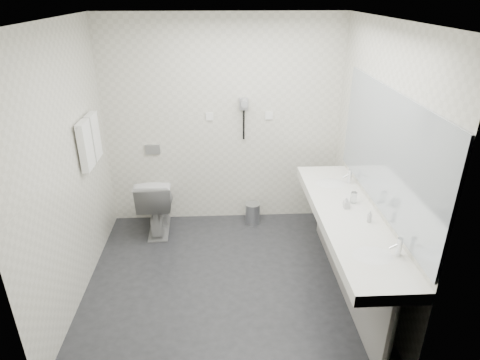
{
  "coord_description": "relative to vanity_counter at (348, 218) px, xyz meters",
  "views": [
    {
      "loc": [
        -0.03,
        -3.43,
        2.73
      ],
      "look_at": [
        0.15,
        0.15,
        1.05
      ],
      "focal_mm": 30.89,
      "sensor_mm": 36.0,
      "label": 1
    }
  ],
  "objects": [
    {
      "name": "floor",
      "position": [
        -1.12,
        0.2,
        -0.8
      ],
      "size": [
        2.8,
        2.8,
        0.0
      ],
      "primitive_type": "plane",
      "color": "#242529",
      "rests_on": "ground"
    },
    {
      "name": "ceiling",
      "position": [
        -1.12,
        0.2,
        1.7
      ],
      "size": [
        2.8,
        2.8,
        0.0
      ],
      "primitive_type": "plane",
      "rotation": [
        3.14,
        0.0,
        0.0
      ],
      "color": "white",
      "rests_on": "wall_back"
    },
    {
      "name": "wall_back",
      "position": [
        -1.12,
        1.5,
        0.45
      ],
      "size": [
        2.8,
        0.0,
        2.8
      ],
      "primitive_type": "plane",
      "rotation": [
        1.57,
        0.0,
        0.0
      ],
      "color": "silver",
      "rests_on": "floor"
    },
    {
      "name": "wall_front",
      "position": [
        -1.12,
        -1.1,
        0.45
      ],
      "size": [
        2.8,
        0.0,
        2.8
      ],
      "primitive_type": "plane",
      "rotation": [
        -1.57,
        0.0,
        0.0
      ],
      "color": "silver",
      "rests_on": "floor"
    },
    {
      "name": "wall_left",
      "position": [
        -2.52,
        0.2,
        0.45
      ],
      "size": [
        0.0,
        2.6,
        2.6
      ],
      "primitive_type": "plane",
      "rotation": [
        1.57,
        0.0,
        1.57
      ],
      "color": "silver",
      "rests_on": "floor"
    },
    {
      "name": "wall_right",
      "position": [
        0.27,
        0.2,
        0.45
      ],
      "size": [
        0.0,
        2.6,
        2.6
      ],
      "primitive_type": "plane",
      "rotation": [
        1.57,
        0.0,
        -1.57
      ],
      "color": "silver",
      "rests_on": "floor"
    },
    {
      "name": "vanity_counter",
      "position": [
        0.0,
        0.0,
        0.0
      ],
      "size": [
        0.55,
        2.2,
        0.1
      ],
      "primitive_type": "cube",
      "color": "white",
      "rests_on": "floor"
    },
    {
      "name": "vanity_panel",
      "position": [
        0.02,
        0.0,
        -0.42
      ],
      "size": [
        0.03,
        2.15,
        0.75
      ],
      "primitive_type": "cube",
      "color": "gray",
      "rests_on": "floor"
    },
    {
      "name": "vanity_post_near",
      "position": [
        0.05,
        -1.04,
        -0.42
      ],
      "size": [
        0.06,
        0.06,
        0.75
      ],
      "primitive_type": "cylinder",
      "color": "silver",
      "rests_on": "floor"
    },
    {
      "name": "vanity_post_far",
      "position": [
        0.05,
        1.04,
        -0.42
      ],
      "size": [
        0.06,
        0.06,
        0.75
      ],
      "primitive_type": "cylinder",
      "color": "silver",
      "rests_on": "floor"
    },
    {
      "name": "mirror",
      "position": [
        0.26,
        0.0,
        0.65
      ],
      "size": [
        0.02,
        2.2,
        1.05
      ],
      "primitive_type": "cube",
      "color": "#B2BCC6",
      "rests_on": "wall_right"
    },
    {
      "name": "basin_near",
      "position": [
        0.0,
        -0.65,
        0.04
      ],
      "size": [
        0.4,
        0.31,
        0.05
      ],
      "primitive_type": "ellipsoid",
      "color": "white",
      "rests_on": "vanity_counter"
    },
    {
      "name": "basin_far",
      "position": [
        0.0,
        0.65,
        0.04
      ],
      "size": [
        0.4,
        0.31,
        0.05
      ],
      "primitive_type": "ellipsoid",
      "color": "white",
      "rests_on": "vanity_counter"
    },
    {
      "name": "faucet_near",
      "position": [
        0.19,
        -0.65,
        0.12
      ],
      "size": [
        0.04,
        0.04,
        0.15
      ],
      "primitive_type": "cylinder",
      "color": "silver",
      "rests_on": "vanity_counter"
    },
    {
      "name": "faucet_far",
      "position": [
        0.19,
        0.65,
        0.12
      ],
      "size": [
        0.04,
        0.04,
        0.15
      ],
      "primitive_type": "cylinder",
      "color": "silver",
      "rests_on": "vanity_counter"
    },
    {
      "name": "soap_bottle_a",
      "position": [
        0.01,
        0.11,
        0.1
      ],
      "size": [
        0.05,
        0.05,
        0.11
      ],
      "primitive_type": "imported",
      "rotation": [
        0.0,
        0.0,
        0.05
      ],
      "color": "white",
      "rests_on": "vanity_counter"
    },
    {
      "name": "soap_bottle_b",
      "position": [
        0.02,
        0.15,
        0.09
      ],
      "size": [
        0.09,
        0.09,
        0.08
      ],
      "primitive_type": "imported",
      "rotation": [
        0.0,
        0.0,
        -0.81
      ],
      "color": "white",
      "rests_on": "vanity_counter"
    },
    {
      "name": "soap_bottle_c",
      "position": [
        0.14,
        -0.15,
        0.11
      ],
      "size": [
        0.04,
        0.04,
        0.11
      ],
      "primitive_type": "imported",
      "rotation": [
        0.0,
        0.0,
        -0.03
      ],
      "color": "white",
      "rests_on": "vanity_counter"
    },
    {
      "name": "glass_left",
      "position": [
        0.11,
        0.21,
        0.1
      ],
      "size": [
        0.06,
        0.06,
        0.11
      ],
      "primitive_type": "cylinder",
      "rotation": [
        0.0,
        0.0,
        -0.04
      ],
      "color": "silver",
      "rests_on": "vanity_counter"
    },
    {
      "name": "toilet",
      "position": [
        -1.94,
        1.21,
        -0.43
      ],
      "size": [
        0.45,
        0.75,
        0.74
      ],
      "primitive_type": "imported",
      "rotation": [
        0.0,
        0.0,
        3.18
      ],
      "color": "white",
      "rests_on": "floor"
    },
    {
      "name": "flush_plate",
      "position": [
        -1.98,
        1.49,
        0.15
      ],
      "size": [
        0.18,
        0.02,
        0.12
      ],
      "primitive_type": "cube",
      "color": "#B2B5BA",
      "rests_on": "wall_back"
    },
    {
      "name": "pedal_bin",
      "position": [
        -0.77,
        1.3,
        -0.67
      ],
      "size": [
        0.24,
        0.24,
        0.26
      ],
      "primitive_type": "cylinder",
      "rotation": [
        0.0,
        0.0,
        0.43
      ],
      "color": "#B2B5BA",
      "rests_on": "floor"
    },
    {
      "name": "bin_lid",
      "position": [
        -0.77,
        1.3,
        -0.53
      ],
      "size": [
        0.18,
        0.18,
        0.02
      ],
      "primitive_type": "cylinder",
      "color": "#B2B5BA",
      "rests_on": "pedal_bin"
    },
    {
      "name": "towel_rail",
      "position": [
        -2.47,
        0.75,
        0.75
      ],
      "size": [
        0.02,
        0.62,
        0.02
      ],
      "primitive_type": "cylinder",
      "rotation": [
        1.57,
        0.0,
        0.0
      ],
      "color": "silver",
      "rests_on": "wall_left"
    },
    {
      "name": "towel_near",
      "position": [
        -2.46,
        0.61,
        0.53
      ],
      "size": [
        0.07,
        0.24,
        0.48
      ],
      "primitive_type": "cube",
      "color": "white",
      "rests_on": "towel_rail"
    },
    {
      "name": "towel_far",
      "position": [
        -2.46,
        0.89,
        0.53
      ],
      "size": [
        0.07,
        0.24,
        0.48
      ],
      "primitive_type": "cube",
      "color": "white",
      "rests_on": "towel_rail"
    },
    {
      "name": "dryer_cradle",
      "position": [
        -0.88,
        1.47,
        0.7
      ],
      "size": [
        0.1,
        0.04,
        0.14
      ],
      "primitive_type": "cube",
      "color": "#97989C",
      "rests_on": "wall_back"
    },
    {
      "name": "dryer_barrel",
      "position": [
        -0.88,
        1.4,
        0.73
      ],
      "size": [
        0.08,
        0.14,
        0.08
      ],
      "primitive_type": "cylinder",
      "rotation": [
        1.57,
        0.0,
        0.0
      ],
      "color": "#97989C",
      "rests_on": "dryer_cradle"
    },
    {
      "name": "dryer_cord",
      "position": [
        -0.88,
        1.46,
        0.45
      ],
      "size": [
        0.02,
        0.02,
        0.35
      ],
      "primitive_type": "cylinder",
      "color": "black",
      "rests_on": "dryer_cradle"
    },
    {
      "name": "switch_plate_a",
      "position": [
        -1.27,
        1.49,
        0.55
      ],
      "size": [
        0.09,
        0.02,
        0.09
      ],
      "primitive_type": "cube",
      "color": "white",
      "rests_on": "wall_back"
    },
    {
      "name": "switch_plate_b",
      "position": [
        -0.57,
        1.49,
        0.55
      ],
      "size": [
        0.09,
        0.02,
        0.09
      ],
      "primitive_type": "cube",
      "color": "white",
      "rests_on": "wall_back"
    }
  ]
}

